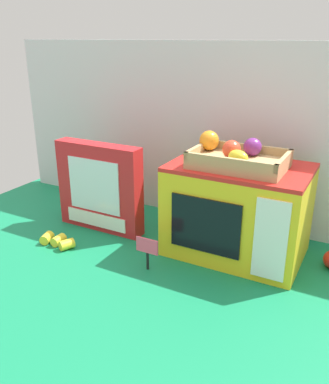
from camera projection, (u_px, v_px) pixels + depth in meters
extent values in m
plane|color=#147A4C|center=(172.00, 241.00, 1.35)|extent=(1.70, 1.70, 0.00)
cube|color=silver|center=(205.00, 134.00, 1.44)|extent=(1.61, 0.03, 0.62)
cube|color=yellow|center=(237.00, 212.00, 1.24)|extent=(0.40, 0.27, 0.27)
cube|color=red|center=(240.00, 167.00, 1.19)|extent=(0.40, 0.27, 0.01)
cube|color=black|center=(205.00, 226.00, 1.15)|extent=(0.21, 0.01, 0.16)
cube|color=white|center=(270.00, 240.00, 1.06)|extent=(0.09, 0.01, 0.23)
cube|color=tan|center=(239.00, 163.00, 1.16)|extent=(0.26, 0.18, 0.02)
cube|color=tan|center=(229.00, 162.00, 1.09)|extent=(0.26, 0.01, 0.02)
cube|color=tan|center=(248.00, 148.00, 1.22)|extent=(0.26, 0.01, 0.02)
cube|color=tan|center=(198.00, 149.00, 1.21)|extent=(0.01, 0.18, 0.02)
cube|color=tan|center=(284.00, 161.00, 1.10)|extent=(0.01, 0.18, 0.02)
sphere|color=#72287F|center=(253.00, 147.00, 1.18)|extent=(0.05, 0.05, 0.05)
sphere|color=#E04228|center=(232.00, 149.00, 1.15)|extent=(0.05, 0.05, 0.05)
ellipsoid|color=yellow|center=(238.00, 157.00, 1.11)|extent=(0.07, 0.06, 0.04)
sphere|color=orange|center=(209.00, 140.00, 1.24)|extent=(0.06, 0.06, 0.06)
cube|color=red|center=(100.00, 187.00, 1.39)|extent=(0.32, 0.06, 0.30)
cube|color=silver|center=(94.00, 186.00, 1.36)|extent=(0.20, 0.00, 0.18)
cube|color=white|center=(96.00, 220.00, 1.41)|extent=(0.24, 0.00, 0.05)
cylinder|color=black|center=(148.00, 261.00, 1.18)|extent=(0.01, 0.01, 0.06)
cube|color=#F44C6B|center=(147.00, 246.00, 1.16)|extent=(0.07, 0.00, 0.05)
cylinder|color=yellow|center=(67.00, 244.00, 1.29)|extent=(0.05, 0.05, 0.03)
cylinder|color=yellow|center=(59.00, 240.00, 1.32)|extent=(0.03, 0.05, 0.03)
cylinder|color=yellow|center=(47.00, 238.00, 1.34)|extent=(0.04, 0.05, 0.03)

